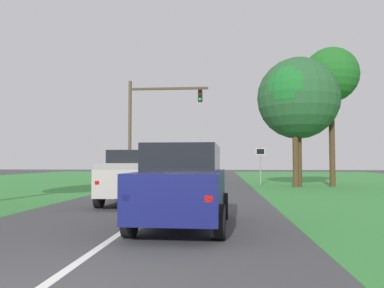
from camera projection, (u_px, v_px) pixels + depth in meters
ground_plane at (171, 198)px, 16.73m from camera, size 120.00×120.00×0.00m
lane_centre_stripe at (73, 266)px, 5.78m from camera, size 0.16×42.27×0.01m
red_suv_near at (184, 184)px, 9.34m from camera, size 2.21×4.59×1.99m
pickup_truck_lead at (135, 177)px, 14.45m from camera, size 2.41×5.01×2.00m
traffic_light at (149, 117)px, 27.93m from camera, size 5.87×0.40×7.53m
keep_moving_sign at (260, 160)px, 25.71m from camera, size 0.60×0.09×2.63m
oak_tree_right at (298, 98)px, 24.61m from camera, size 5.24×5.24×8.30m
crossing_suv_far at (138, 170)px, 29.09m from camera, size 4.44×2.13×1.81m
extra_tree_1 at (295, 95)px, 24.10m from camera, size 4.09×4.09×7.89m
extra_tree_2 at (331, 76)px, 24.79m from camera, size 3.54×3.54×9.00m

